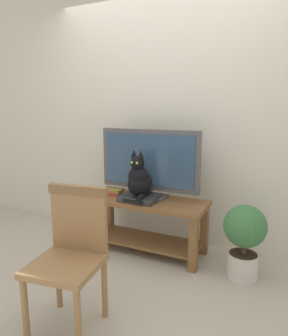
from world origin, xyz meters
name	(u,v)px	position (x,y,z in m)	size (l,w,h in m)	color
ground_plane	(126,276)	(0.00, 0.00, 0.00)	(12.00, 12.00, 0.00)	#ADA393
back_wall	(169,108)	(0.00, 0.95, 1.40)	(7.00, 0.12, 2.80)	beige
tv_stand	(146,216)	(-0.05, 0.50, 0.36)	(1.17, 0.47, 0.53)	brown
tv	(149,162)	(-0.05, 0.57, 0.89)	(1.01, 0.20, 0.67)	#4C4C51
media_box	(140,198)	(-0.09, 0.44, 0.56)	(0.35, 0.29, 0.06)	#2D2D30
cat	(139,179)	(-0.09, 0.42, 0.74)	(0.22, 0.37, 0.44)	black
wooden_chair	(72,247)	(-0.04, -0.64, 0.52)	(0.47, 0.47, 0.90)	olive
book_stack	(112,191)	(-0.44, 0.52, 0.56)	(0.22, 0.16, 0.06)	#B2332D
potted_plant	(244,236)	(0.89, 0.39, 0.37)	(0.35, 0.35, 0.63)	beige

